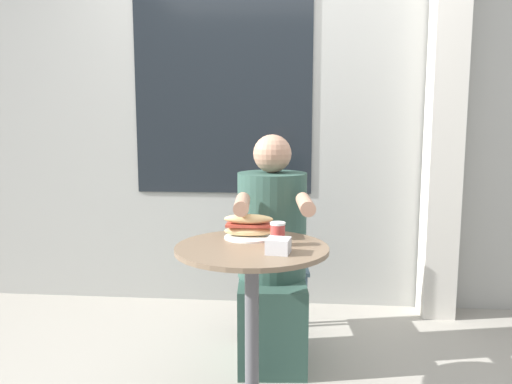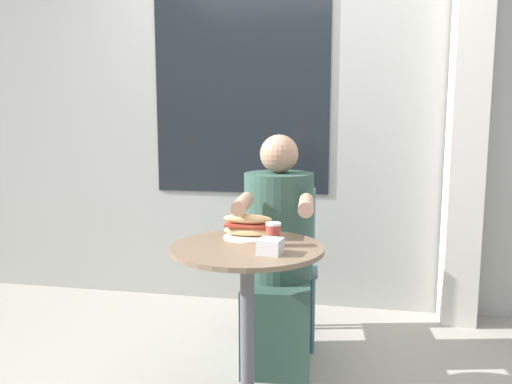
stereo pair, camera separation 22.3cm
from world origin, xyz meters
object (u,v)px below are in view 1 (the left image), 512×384
Objects in this scene: cafe_table at (252,294)px; drink_cup at (278,234)px; diner_chair at (274,248)px; sandwich_on_plate at (249,228)px; seated_diner at (272,265)px.

cafe_table is 7.59× the size of drink_cup.
diner_chair reaches higher than sandwich_on_plate.
cafe_table is 0.28m from drink_cup.
sandwich_on_plate is at bearing 72.66° from seated_diner.
drink_cup is (0.14, -0.13, 0.00)m from sandwich_on_plate.
cafe_table is 0.29m from sandwich_on_plate.
sandwich_on_plate is at bearing 137.17° from drink_cup.
sandwich_on_plate is (-0.08, -0.37, 0.28)m from seated_diner.
seated_diner is at bearing 87.07° from diner_chair.
seated_diner is (0.01, -0.35, -0.00)m from diner_chair.
drink_cup is at bearing -42.83° from sandwich_on_plate.
sandwich_on_plate is 2.22× the size of drink_cup.
seated_diner reaches higher than cafe_table.
diner_chair reaches higher than cafe_table.
sandwich_on_plate reaches higher than drink_cup.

